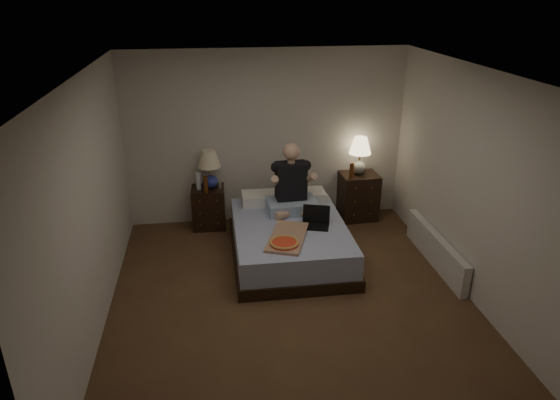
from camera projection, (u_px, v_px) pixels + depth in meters
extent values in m
cube|color=brown|center=(292.00, 301.00, 5.59)|extent=(4.00, 4.50, 0.00)
cube|color=white|center=(294.00, 74.00, 4.61)|extent=(4.00, 4.50, 0.00)
cube|color=beige|center=(266.00, 138.00, 7.15)|extent=(4.00, 0.00, 2.50)
cube|color=beige|center=(354.00, 340.00, 3.05)|extent=(4.00, 0.00, 2.50)
cube|color=beige|center=(90.00, 210.00, 4.84)|extent=(0.00, 4.50, 2.50)
cube|color=beige|center=(476.00, 188.00, 5.37)|extent=(0.00, 4.50, 2.50)
cube|color=#5064A1|center=(290.00, 240.00, 6.42)|extent=(1.41, 1.87, 0.47)
cube|color=black|center=(209.00, 207.00, 7.22)|extent=(0.48, 0.43, 0.60)
cube|color=black|center=(358.00, 196.00, 7.50)|extent=(0.56, 0.50, 0.70)
cylinder|color=white|center=(199.00, 181.00, 7.02)|extent=(0.07, 0.07, 0.25)
cylinder|color=#B3B3AE|center=(220.00, 185.00, 7.07)|extent=(0.07, 0.07, 0.10)
cylinder|color=#572C0C|center=(206.00, 185.00, 6.92)|extent=(0.06, 0.06, 0.23)
cylinder|color=#5F2B0D|center=(352.00, 170.00, 7.17)|extent=(0.06, 0.06, 0.23)
cube|color=silver|center=(436.00, 250.00, 6.27)|extent=(0.10, 1.60, 0.40)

